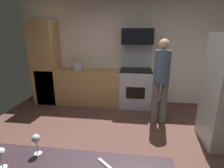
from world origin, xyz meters
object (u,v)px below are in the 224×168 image
wine_glass_far (36,140)px  wine_glass_extra (0,153)px  microwave (137,36)px  stock_pot (77,67)px  oven_range (135,86)px  person_cook (161,78)px

wine_glass_far → wine_glass_extra: wine_glass_far is taller
microwave → stock_pot: size_ratio=2.71×
oven_range → stock_pot: bearing=179.8°
oven_range → wine_glass_extra: (-0.94, -3.33, 0.50)m
microwave → wine_glass_far: 3.41m
oven_range → wine_glass_far: size_ratio=8.98×
wine_glass_extra → stock_pot: wine_glass_extra is taller
microwave → person_cook: (0.48, -0.94, -0.77)m
wine_glass_far → microwave: bearing=76.5°
wine_glass_far → oven_range: bearing=76.2°
person_cook → stock_pot: size_ratio=6.25×
microwave → oven_range: bearing=-90.0°
microwave → person_cook: size_ratio=0.43×
microwave → wine_glass_far: bearing=-103.5°
wine_glass_far → wine_glass_extra: size_ratio=1.07×
oven_range → person_cook: person_cook is taller
microwave → stock_pot: (-1.50, -0.08, -0.76)m
oven_range → stock_pot: size_ratio=5.65×
wine_glass_far → wine_glass_extra: bearing=-134.3°
person_cook → stock_pot: bearing=156.6°
oven_range → microwave: 1.21m
stock_pot → wine_glass_extra: bearing=-80.5°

